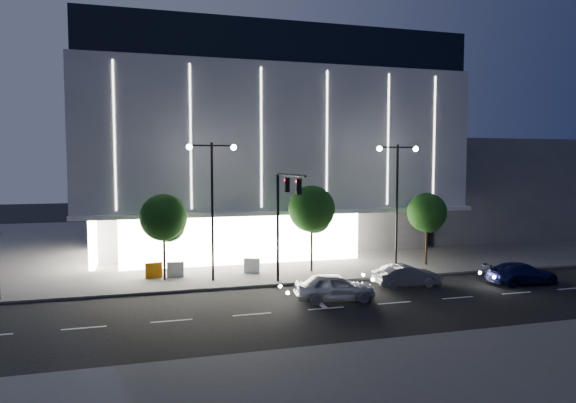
% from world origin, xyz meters
% --- Properties ---
extents(ground, '(160.00, 160.00, 0.00)m').
position_xyz_m(ground, '(0.00, 0.00, 0.00)').
color(ground, black).
rests_on(ground, ground).
extents(sidewalk_museum, '(70.00, 40.00, 0.15)m').
position_xyz_m(sidewalk_museum, '(5.00, 24.00, 0.07)').
color(sidewalk_museum, '#474747').
rests_on(sidewalk_museum, ground).
extents(sidewalk_near, '(70.00, 10.00, 0.15)m').
position_xyz_m(sidewalk_near, '(5.00, -12.00, 0.07)').
color(sidewalk_near, '#474747').
rests_on(sidewalk_near, ground).
extents(museum, '(30.00, 25.80, 18.00)m').
position_xyz_m(museum, '(2.98, 22.31, 9.27)').
color(museum, '#4C4C51').
rests_on(museum, ground).
extents(annex_building, '(16.00, 20.00, 10.00)m').
position_xyz_m(annex_building, '(26.00, 24.00, 5.00)').
color(annex_building, '#4C4C51').
rests_on(annex_building, ground).
extents(traffic_mast, '(0.33, 5.89, 7.07)m').
position_xyz_m(traffic_mast, '(1.00, 3.34, 5.03)').
color(traffic_mast, black).
rests_on(traffic_mast, ground).
extents(street_lamp_west, '(3.16, 0.36, 9.00)m').
position_xyz_m(street_lamp_west, '(-3.00, 6.00, 5.96)').
color(street_lamp_west, black).
rests_on(street_lamp_west, ground).
extents(street_lamp_east, '(3.16, 0.36, 9.00)m').
position_xyz_m(street_lamp_east, '(10.00, 6.00, 5.96)').
color(street_lamp_east, black).
rests_on(street_lamp_east, ground).
extents(tree_left, '(3.02, 3.02, 5.72)m').
position_xyz_m(tree_left, '(-5.97, 7.02, 4.03)').
color(tree_left, black).
rests_on(tree_left, ground).
extents(tree_mid, '(3.25, 3.25, 6.15)m').
position_xyz_m(tree_mid, '(4.03, 7.02, 4.33)').
color(tree_mid, black).
rests_on(tree_mid, ground).
extents(tree_right, '(2.91, 2.91, 5.51)m').
position_xyz_m(tree_right, '(13.03, 7.02, 3.88)').
color(tree_right, black).
rests_on(tree_right, ground).
extents(car_lead, '(4.72, 2.41, 1.54)m').
position_xyz_m(car_lead, '(3.00, -0.17, 0.77)').
color(car_lead, '#B6B9BF').
rests_on(car_lead, ground).
extents(car_second, '(4.16, 1.46, 1.37)m').
position_xyz_m(car_second, '(8.50, 1.73, 0.69)').
color(car_second, '#94969B').
rests_on(car_second, ground).
extents(car_third, '(4.72, 2.01, 1.36)m').
position_xyz_m(car_third, '(15.92, 0.36, 0.68)').
color(car_third, '#121647').
rests_on(car_third, ground).
extents(barrier_a, '(1.13, 0.47, 1.00)m').
position_xyz_m(barrier_a, '(-6.67, 7.88, 0.65)').
color(barrier_a, orange).
rests_on(barrier_a, sidewalk_museum).
extents(barrier_b, '(1.13, 0.45, 1.00)m').
position_xyz_m(barrier_b, '(-5.26, 7.75, 0.65)').
color(barrier_b, silver).
rests_on(barrier_b, sidewalk_museum).
extents(barrier_d, '(1.11, 0.65, 1.00)m').
position_xyz_m(barrier_d, '(-0.12, 7.61, 0.65)').
color(barrier_d, white).
rests_on(barrier_d, sidewalk_museum).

